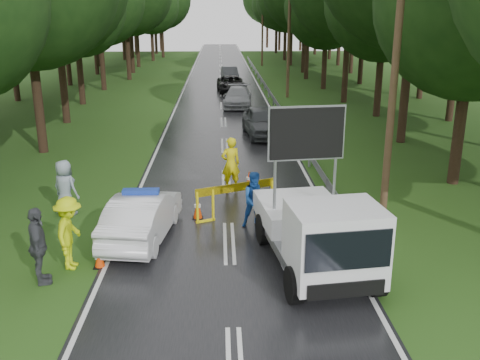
{
  "coord_description": "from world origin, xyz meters",
  "views": [
    {
      "loc": [
        -0.24,
        -14.57,
        6.57
      ],
      "look_at": [
        0.4,
        2.07,
        1.3
      ],
      "focal_mm": 40.0,
      "sensor_mm": 36.0,
      "label": 1
    }
  ],
  "objects_px": {
    "work_truck": "(318,232)",
    "queue_car_first": "(263,122)",
    "civilian": "(256,200)",
    "officer": "(231,164)",
    "queue_car_third": "(231,84)",
    "queue_car_fourth": "(230,74)",
    "queue_car_second": "(238,97)",
    "barrier": "(236,192)",
    "police_sedan": "(142,216)"
  },
  "relations": [
    {
      "from": "civilian",
      "to": "queue_car_fourth",
      "type": "distance_m",
      "value": 37.2
    },
    {
      "from": "queue_car_third",
      "to": "barrier",
      "type": "bearing_deg",
      "value": -94.93
    },
    {
      "from": "queue_car_third",
      "to": "queue_car_first",
      "type": "bearing_deg",
      "value": -89.39
    },
    {
      "from": "police_sedan",
      "to": "queue_car_second",
      "type": "bearing_deg",
      "value": -90.83
    },
    {
      "from": "police_sedan",
      "to": "barrier",
      "type": "relative_size",
      "value": 1.71
    },
    {
      "from": "barrier",
      "to": "queue_car_first",
      "type": "xyz_separation_m",
      "value": [
        1.86,
        12.11,
        -0.09
      ]
    },
    {
      "from": "work_truck",
      "to": "officer",
      "type": "xyz_separation_m",
      "value": [
        -2.12,
        6.87,
        -0.09
      ]
    },
    {
      "from": "police_sedan",
      "to": "work_truck",
      "type": "height_order",
      "value": "work_truck"
    },
    {
      "from": "work_truck",
      "to": "police_sedan",
      "type": "bearing_deg",
      "value": 147.25
    },
    {
      "from": "queue_car_third",
      "to": "queue_car_second",
      "type": "bearing_deg",
      "value": -91.62
    },
    {
      "from": "barrier",
      "to": "civilian",
      "type": "distance_m",
      "value": 1.02
    },
    {
      "from": "barrier",
      "to": "civilian",
      "type": "relative_size",
      "value": 1.46
    },
    {
      "from": "police_sedan",
      "to": "queue_car_first",
      "type": "xyz_separation_m",
      "value": [
        4.71,
        13.79,
        0.08
      ]
    },
    {
      "from": "work_truck",
      "to": "queue_car_first",
      "type": "xyz_separation_m",
      "value": [
        -0.16,
        16.07,
        -0.32
      ]
    },
    {
      "from": "police_sedan",
      "to": "work_truck",
      "type": "bearing_deg",
      "value": 162.92
    },
    {
      "from": "barrier",
      "to": "queue_car_second",
      "type": "distance_m",
      "value": 21.7
    },
    {
      "from": "officer",
      "to": "civilian",
      "type": "bearing_deg",
      "value": 83.2
    },
    {
      "from": "police_sedan",
      "to": "officer",
      "type": "relative_size",
      "value": 2.18
    },
    {
      "from": "work_truck",
      "to": "barrier",
      "type": "relative_size",
      "value": 2.06
    },
    {
      "from": "police_sedan",
      "to": "barrier",
      "type": "distance_m",
      "value": 3.31
    },
    {
      "from": "civilian",
      "to": "queue_car_first",
      "type": "distance_m",
      "value": 13.0
    },
    {
      "from": "police_sedan",
      "to": "queue_car_third",
      "type": "xyz_separation_m",
      "value": [
        3.39,
        30.62,
        -0.04
      ]
    },
    {
      "from": "police_sedan",
      "to": "queue_car_fourth",
      "type": "bearing_deg",
      "value": -86.98
    },
    {
      "from": "work_truck",
      "to": "civilian",
      "type": "xyz_separation_m",
      "value": [
        -1.42,
        3.13,
        -0.22
      ]
    },
    {
      "from": "civilian",
      "to": "queue_car_second",
      "type": "xyz_separation_m",
      "value": [
        0.22,
        22.51,
        -0.21
      ]
    },
    {
      "from": "officer",
      "to": "queue_car_fourth",
      "type": "height_order",
      "value": "officer"
    },
    {
      "from": "work_truck",
      "to": "civilian",
      "type": "bearing_deg",
      "value": 106.74
    },
    {
      "from": "queue_car_third",
      "to": "queue_car_fourth",
      "type": "height_order",
      "value": "queue_car_fourth"
    },
    {
      "from": "police_sedan",
      "to": "queue_car_third",
      "type": "height_order",
      "value": "police_sedan"
    },
    {
      "from": "queue_car_first",
      "to": "queue_car_second",
      "type": "xyz_separation_m",
      "value": [
        -1.04,
        9.57,
        -0.11
      ]
    },
    {
      "from": "work_truck",
      "to": "queue_car_fourth",
      "type": "height_order",
      "value": "work_truck"
    },
    {
      "from": "queue_car_first",
      "to": "civilian",
      "type": "bearing_deg",
      "value": -101.15
    },
    {
      "from": "queue_car_first",
      "to": "police_sedan",
      "type": "bearing_deg",
      "value": -114.45
    },
    {
      "from": "civilian",
      "to": "queue_car_third",
      "type": "bearing_deg",
      "value": 80.95
    },
    {
      "from": "work_truck",
      "to": "queue_car_third",
      "type": "relative_size",
      "value": 1.12
    },
    {
      "from": "police_sedan",
      "to": "queue_car_fourth",
      "type": "distance_m",
      "value": 38.2
    },
    {
      "from": "work_truck",
      "to": "queue_car_fourth",
      "type": "bearing_deg",
      "value": 84.53
    },
    {
      "from": "police_sedan",
      "to": "officer",
      "type": "bearing_deg",
      "value": -112.87
    },
    {
      "from": "officer",
      "to": "queue_car_third",
      "type": "xyz_separation_m",
      "value": [
        0.64,
        26.05,
        -0.35
      ]
    },
    {
      "from": "police_sedan",
      "to": "queue_car_third",
      "type": "relative_size",
      "value": 0.92
    },
    {
      "from": "officer",
      "to": "queue_car_third",
      "type": "distance_m",
      "value": 26.06
    },
    {
      "from": "barrier",
      "to": "queue_car_first",
      "type": "relative_size",
      "value": 0.56
    },
    {
      "from": "queue_car_first",
      "to": "queue_car_third",
      "type": "xyz_separation_m",
      "value": [
        -1.32,
        16.84,
        -0.12
      ]
    },
    {
      "from": "police_sedan",
      "to": "civilian",
      "type": "relative_size",
      "value": 2.49
    },
    {
      "from": "police_sedan",
      "to": "queue_car_first",
      "type": "bearing_deg",
      "value": -100.75
    },
    {
      "from": "civilian",
      "to": "queue_car_first",
      "type": "height_order",
      "value": "civilian"
    },
    {
      "from": "police_sedan",
      "to": "queue_car_first",
      "type": "distance_m",
      "value": 14.57
    },
    {
      "from": "queue_car_second",
      "to": "queue_car_third",
      "type": "height_order",
      "value": "queue_car_second"
    },
    {
      "from": "civilian",
      "to": "queue_car_first",
      "type": "relative_size",
      "value": 0.38
    },
    {
      "from": "barrier",
      "to": "civilian",
      "type": "bearing_deg",
      "value": -77.72
    }
  ]
}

